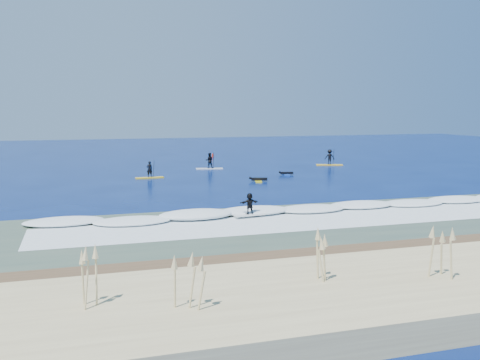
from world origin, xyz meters
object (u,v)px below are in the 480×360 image
object	(u,v)px
wave_surfer	(250,205)
prone_paddler_far	(286,174)
sup_paddler_right	(330,158)
sup_paddler_center	(209,162)
marker_buoy	(213,155)
prone_paddler_near	(258,180)
sup_paddler_left	(150,172)

from	to	relation	value
wave_surfer	prone_paddler_far	bearing A→B (deg)	55.16
sup_paddler_right	sup_paddler_center	bearing A→B (deg)	-162.85
sup_paddler_right	marker_buoy	bearing A→B (deg)	146.12
marker_buoy	sup_paddler_right	bearing A→B (deg)	-52.11
sup_paddler_right	prone_paddler_near	world-z (taller)	sup_paddler_right
sup_paddler_right	prone_paddler_far	distance (m)	11.32
sup_paddler_left	marker_buoy	size ratio (longest dim) A/B	4.40
sup_paddler_center	prone_paddler_far	world-z (taller)	sup_paddler_center
prone_paddler_near	marker_buoy	world-z (taller)	marker_buoy
sup_paddler_center	marker_buoy	bearing A→B (deg)	84.62
prone_paddler_far	wave_surfer	world-z (taller)	wave_surfer
sup_paddler_center	sup_paddler_right	distance (m)	14.98
sup_paddler_center	prone_paddler_near	distance (m)	11.63
prone_paddler_far	wave_surfer	bearing A→B (deg)	162.94
sup_paddler_right	wave_surfer	size ratio (longest dim) A/B	1.59
sup_paddler_right	wave_surfer	world-z (taller)	sup_paddler_right
prone_paddler_near	prone_paddler_far	distance (m)	5.81
sup_paddler_right	marker_buoy	size ratio (longest dim) A/B	5.10
sup_paddler_right	prone_paddler_far	size ratio (longest dim) A/B	1.65
sup_paddler_left	prone_paddler_far	world-z (taller)	sup_paddler_left
sup_paddler_left	sup_paddler_right	bearing A→B (deg)	9.26
sup_paddler_center	sup_paddler_right	size ratio (longest dim) A/B	0.96
prone_paddler_near	prone_paddler_far	bearing A→B (deg)	-34.09
marker_buoy	sup_paddler_center	bearing A→B (deg)	-105.42
sup_paddler_right	prone_paddler_far	bearing A→B (deg)	-121.38
sup_paddler_center	marker_buoy	distance (m)	14.53
sup_paddler_right	marker_buoy	xyz separation A→B (m)	(-11.12, 14.28, -0.59)
prone_paddler_far	marker_buoy	xyz separation A→B (m)	(-2.52, 21.60, 0.14)
prone_paddler_near	wave_surfer	world-z (taller)	wave_surfer
prone_paddler_far	wave_surfer	size ratio (longest dim) A/B	0.96
prone_paddler_far	prone_paddler_near	bearing A→B (deg)	141.97
sup_paddler_center	wave_surfer	world-z (taller)	sup_paddler_center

